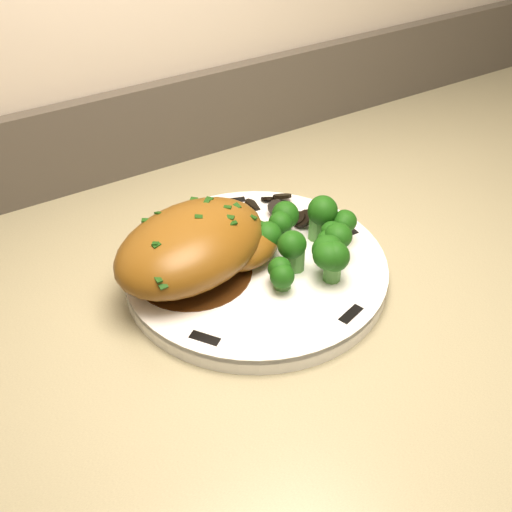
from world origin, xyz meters
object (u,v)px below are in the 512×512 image
plate (256,270)px  broccoli_florets (306,241)px  counter (367,446)px  chicken_breast (197,246)px

plate → broccoli_florets: bearing=-22.8°
counter → chicken_breast: bearing=167.1°
broccoli_florets → plate: bearing=157.2°
counter → plate: (-0.19, 0.04, 0.42)m
plate → counter: bearing=-11.0°
counter → chicken_breast: size_ratio=9.12×
plate → broccoli_florets: 0.07m
counter → chicken_breast: (-0.25, 0.06, 0.46)m
chicken_breast → broccoli_florets: chicken_breast is taller
broccoli_florets → chicken_breast: bearing=159.3°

